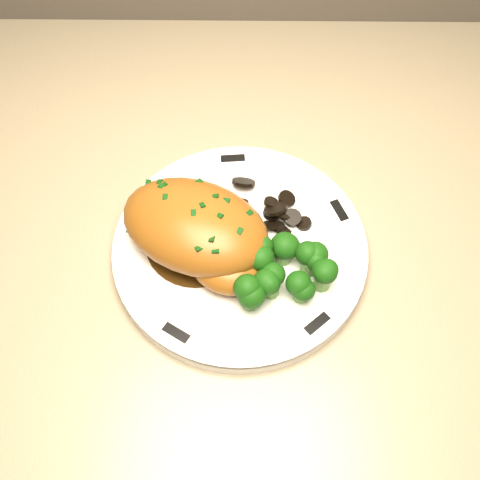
{
  "coord_description": "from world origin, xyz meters",
  "views": [
    {
      "loc": [
        -0.09,
        1.33,
        1.4
      ],
      "look_at": [
        -0.1,
        1.63,
        0.91
      ],
      "focal_mm": 45.0,
      "sensor_mm": 36.0,
      "label": 1
    }
  ],
  "objects_px": {
    "counter": "(302,364)",
    "chicken_breast": "(199,231)",
    "broccoli_florets": "(285,272)",
    "plate": "(240,250)"
  },
  "relations": [
    {
      "from": "counter",
      "to": "broccoli_florets",
      "type": "relative_size",
      "value": 22.83
    },
    {
      "from": "chicken_breast",
      "to": "broccoli_florets",
      "type": "distance_m",
      "value": 0.09
    },
    {
      "from": "broccoli_florets",
      "to": "plate",
      "type": "bearing_deg",
      "value": 136.21
    },
    {
      "from": "plate",
      "to": "chicken_breast",
      "type": "relative_size",
      "value": 1.44
    },
    {
      "from": "counter",
      "to": "plate",
      "type": "distance_m",
      "value": 0.46
    },
    {
      "from": "counter",
      "to": "broccoli_florets",
      "type": "bearing_deg",
      "value": -125.44
    },
    {
      "from": "plate",
      "to": "broccoli_florets",
      "type": "relative_size",
      "value": 2.76
    },
    {
      "from": "counter",
      "to": "plate",
      "type": "height_order",
      "value": "counter"
    },
    {
      "from": "counter",
      "to": "chicken_breast",
      "type": "distance_m",
      "value": 0.51
    },
    {
      "from": "plate",
      "to": "chicken_breast",
      "type": "distance_m",
      "value": 0.05
    }
  ]
}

